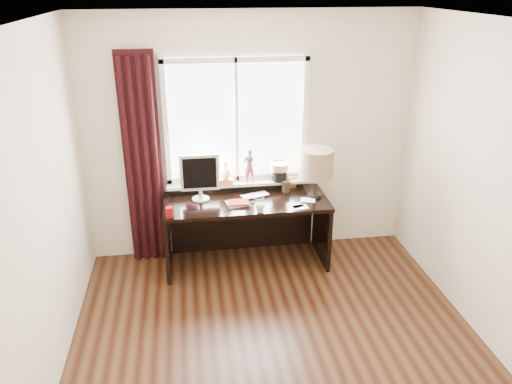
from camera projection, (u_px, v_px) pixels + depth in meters
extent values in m
cube|color=#492B17|center=(285.00, 367.00, 3.99)|extent=(3.50, 4.00, 0.00)
cube|color=white|center=(295.00, 26.00, 2.96)|extent=(3.50, 4.00, 0.00)
cube|color=beige|center=(250.00, 138.00, 5.29)|extent=(3.50, 0.00, 2.60)
cube|color=beige|center=(25.00, 239.00, 3.24)|extent=(0.00, 4.00, 2.60)
imported|color=silver|center=(255.00, 196.00, 5.24)|extent=(0.34, 0.27, 0.02)
imported|color=white|center=(260.00, 207.00, 4.88)|extent=(0.13, 0.13, 0.10)
cylinder|color=maroon|center=(170.00, 212.00, 4.78)|extent=(0.08, 0.08, 0.10)
cube|color=white|center=(236.00, 121.00, 5.18)|extent=(1.40, 0.02, 1.30)
cube|color=silver|center=(237.00, 178.00, 5.40)|extent=(1.50, 0.05, 0.05)
cube|color=silver|center=(236.00, 60.00, 4.91)|extent=(1.50, 0.05, 0.05)
cube|color=silver|center=(166.00, 124.00, 5.06)|extent=(0.05, 0.05, 1.40)
cube|color=silver|center=(305.00, 119.00, 5.25)|extent=(0.05, 0.05, 1.40)
cube|color=silver|center=(237.00, 121.00, 5.16)|extent=(0.03, 0.05, 1.30)
cube|color=silver|center=(238.00, 183.00, 5.37)|extent=(1.52, 0.18, 0.03)
cylinder|color=#70000E|center=(190.00, 173.00, 5.24)|extent=(0.14, 0.14, 0.25)
cube|color=gold|center=(226.00, 181.00, 5.30)|extent=(0.15, 0.12, 0.06)
sphere|color=beige|center=(226.00, 173.00, 5.27)|extent=(0.13, 0.13, 0.13)
sphere|color=beige|center=(225.00, 164.00, 5.23)|extent=(0.07, 0.07, 0.07)
imported|color=brown|center=(250.00, 166.00, 5.28)|extent=(0.15, 0.12, 0.38)
cylinder|color=#1E4C51|center=(250.00, 159.00, 5.24)|extent=(0.10, 0.10, 0.05)
cylinder|color=black|center=(279.00, 175.00, 5.38)|extent=(0.16, 0.16, 0.12)
cylinder|color=#8C6B4C|center=(280.00, 166.00, 5.34)|extent=(0.20, 0.20, 0.08)
cube|color=black|center=(143.00, 162.00, 5.14)|extent=(0.38, 0.05, 2.25)
cylinder|color=black|center=(129.00, 166.00, 5.10)|extent=(0.06, 0.06, 2.20)
cylinder|color=black|center=(138.00, 165.00, 5.11)|extent=(0.06, 0.06, 2.20)
cylinder|color=black|center=(147.00, 165.00, 5.12)|extent=(0.06, 0.06, 2.20)
cylinder|color=black|center=(156.00, 164.00, 5.13)|extent=(0.06, 0.06, 2.20)
cube|color=black|center=(246.00, 202.00, 5.17)|extent=(1.70, 0.70, 0.04)
cube|color=black|center=(167.00, 239.00, 5.21)|extent=(0.04, 0.64, 0.71)
cube|color=black|center=(322.00, 229.00, 5.43)|extent=(0.04, 0.64, 0.71)
cube|color=black|center=(242.00, 220.00, 5.62)|extent=(1.60, 0.03, 0.71)
cylinder|color=beige|center=(201.00, 199.00, 5.17)|extent=(0.18, 0.18, 0.01)
cylinder|color=beige|center=(201.00, 194.00, 5.15)|extent=(0.04, 0.04, 0.10)
cube|color=beige|center=(200.00, 172.00, 5.06)|extent=(0.40, 0.04, 0.38)
cube|color=black|center=(200.00, 173.00, 5.04)|extent=(0.34, 0.01, 0.32)
cube|color=beige|center=(238.00, 203.00, 5.06)|extent=(0.25, 0.20, 0.02)
cube|color=maroon|center=(239.00, 202.00, 5.05)|extent=(0.21, 0.15, 0.01)
cylinder|color=black|center=(286.00, 186.00, 5.34)|extent=(0.09, 0.09, 0.12)
cylinder|color=black|center=(285.00, 182.00, 5.33)|extent=(0.01, 0.01, 0.22)
cylinder|color=black|center=(287.00, 184.00, 5.33)|extent=(0.01, 0.01, 0.19)
cylinder|color=black|center=(286.00, 180.00, 5.33)|extent=(0.01, 0.01, 0.25)
cylinder|color=black|center=(288.00, 184.00, 5.35)|extent=(0.01, 0.01, 0.17)
cube|color=gold|center=(292.00, 182.00, 5.43)|extent=(0.10, 0.04, 0.13)
cube|color=#996633|center=(292.00, 183.00, 5.42)|extent=(0.07, 0.02, 0.10)
cylinder|color=black|center=(315.00, 195.00, 5.24)|extent=(0.14, 0.14, 0.03)
cylinder|color=black|center=(315.00, 184.00, 5.19)|extent=(0.03, 0.03, 0.22)
cylinder|color=tan|center=(316.00, 163.00, 5.10)|extent=(0.35, 0.35, 0.30)
cube|color=white|center=(300.00, 207.00, 5.00)|extent=(0.16, 0.13, 0.00)
cube|color=white|center=(308.00, 200.00, 5.16)|extent=(0.18, 0.15, 0.00)
cube|color=white|center=(296.00, 206.00, 5.03)|extent=(0.18, 0.16, 0.00)
torus|color=black|center=(254.00, 201.00, 5.13)|extent=(0.16, 0.16, 0.01)
torus|color=black|center=(261.00, 195.00, 5.27)|extent=(0.15, 0.15, 0.01)
torus|color=black|center=(248.00, 192.00, 5.35)|extent=(0.13, 0.13, 0.01)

